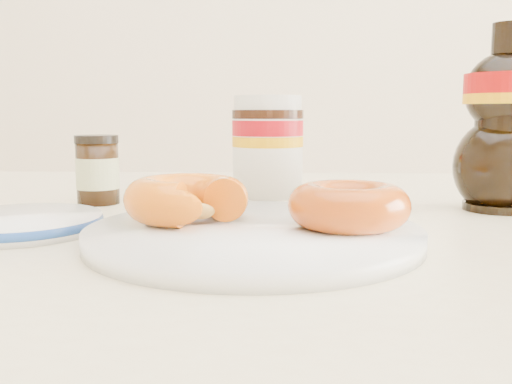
{
  "coord_description": "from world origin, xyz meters",
  "views": [
    {
      "loc": [
        -0.03,
        -0.46,
        0.85
      ],
      "look_at": [
        -0.05,
        0.04,
        0.79
      ],
      "focal_mm": 40.0,
      "sensor_mm": 36.0,
      "label": 1
    }
  ],
  "objects_px": {
    "syrup_bottle": "(504,119)",
    "blue_rim_saucer": "(20,223)",
    "donut_whole": "(349,205)",
    "plate": "(254,234)",
    "dining_table": "(305,300)",
    "dark_jar": "(98,170)",
    "nutella_jar": "(268,142)",
    "donut_bitten": "(187,199)"
  },
  "relations": [
    {
      "from": "plate",
      "to": "blue_rim_saucer",
      "type": "bearing_deg",
      "value": 169.98
    },
    {
      "from": "dining_table",
      "to": "donut_whole",
      "type": "distance_m",
      "value": 0.16
    },
    {
      "from": "donut_bitten",
      "to": "blue_rim_saucer",
      "type": "height_order",
      "value": "donut_bitten"
    },
    {
      "from": "dining_table",
      "to": "nutella_jar",
      "type": "height_order",
      "value": "nutella_jar"
    },
    {
      "from": "syrup_bottle",
      "to": "dark_jar",
      "type": "relative_size",
      "value": 2.49
    },
    {
      "from": "donut_bitten",
      "to": "syrup_bottle",
      "type": "height_order",
      "value": "syrup_bottle"
    },
    {
      "from": "donut_bitten",
      "to": "syrup_bottle",
      "type": "bearing_deg",
      "value": 33.19
    },
    {
      "from": "donut_whole",
      "to": "donut_bitten",
      "type": "bearing_deg",
      "value": 169.99
    },
    {
      "from": "plate",
      "to": "donut_whole",
      "type": "xyz_separation_m",
      "value": [
        0.08,
        0.0,
        0.02
      ]
    },
    {
      "from": "donut_bitten",
      "to": "blue_rim_saucer",
      "type": "bearing_deg",
      "value": -175.01
    },
    {
      "from": "dining_table",
      "to": "donut_whole",
      "type": "bearing_deg",
      "value": -74.26
    },
    {
      "from": "dining_table",
      "to": "dark_jar",
      "type": "bearing_deg",
      "value": 159.1
    },
    {
      "from": "plate",
      "to": "blue_rim_saucer",
      "type": "relative_size",
      "value": 1.88
    },
    {
      "from": "syrup_bottle",
      "to": "blue_rim_saucer",
      "type": "relative_size",
      "value": 1.37
    },
    {
      "from": "donut_whole",
      "to": "dark_jar",
      "type": "height_order",
      "value": "dark_jar"
    },
    {
      "from": "dining_table",
      "to": "plate",
      "type": "relative_size",
      "value": 5.14
    },
    {
      "from": "plate",
      "to": "donut_whole",
      "type": "bearing_deg",
      "value": 1.56
    },
    {
      "from": "blue_rim_saucer",
      "to": "plate",
      "type": "bearing_deg",
      "value": -10.02
    },
    {
      "from": "dark_jar",
      "to": "plate",
      "type": "bearing_deg",
      "value": -45.93
    },
    {
      "from": "plate",
      "to": "nutella_jar",
      "type": "xyz_separation_m",
      "value": [
        0.01,
        0.27,
        0.06
      ]
    },
    {
      "from": "donut_bitten",
      "to": "nutella_jar",
      "type": "relative_size",
      "value": 0.84
    },
    {
      "from": "nutella_jar",
      "to": "dark_jar",
      "type": "bearing_deg",
      "value": -160.43
    },
    {
      "from": "dining_table",
      "to": "plate",
      "type": "distance_m",
      "value": 0.15
    },
    {
      "from": "dark_jar",
      "to": "donut_whole",
      "type": "bearing_deg",
      "value": -36.04
    },
    {
      "from": "plate",
      "to": "donut_bitten",
      "type": "bearing_deg",
      "value": 156.08
    },
    {
      "from": "donut_whole",
      "to": "dark_jar",
      "type": "relative_size",
      "value": 1.24
    },
    {
      "from": "nutella_jar",
      "to": "donut_whole",
      "type": "bearing_deg",
      "value": -74.99
    },
    {
      "from": "dining_table",
      "to": "nutella_jar",
      "type": "xyz_separation_m",
      "value": [
        -0.04,
        0.16,
        0.15
      ]
    },
    {
      "from": "nutella_jar",
      "to": "syrup_bottle",
      "type": "relative_size",
      "value": 0.64
    },
    {
      "from": "donut_bitten",
      "to": "dining_table",
      "type": "bearing_deg",
      "value": 46.01
    },
    {
      "from": "syrup_bottle",
      "to": "blue_rim_saucer",
      "type": "height_order",
      "value": "syrup_bottle"
    },
    {
      "from": "syrup_bottle",
      "to": "nutella_jar",
      "type": "bearing_deg",
      "value": 158.86
    },
    {
      "from": "donut_bitten",
      "to": "blue_rim_saucer",
      "type": "relative_size",
      "value": 0.74
    },
    {
      "from": "dining_table",
      "to": "dark_jar",
      "type": "height_order",
      "value": "dark_jar"
    },
    {
      "from": "dining_table",
      "to": "dark_jar",
      "type": "relative_size",
      "value": 17.53
    },
    {
      "from": "plate",
      "to": "syrup_bottle",
      "type": "bearing_deg",
      "value": 32.82
    },
    {
      "from": "dining_table",
      "to": "blue_rim_saucer",
      "type": "height_order",
      "value": "blue_rim_saucer"
    },
    {
      "from": "plate",
      "to": "donut_whole",
      "type": "relative_size",
      "value": 2.76
    },
    {
      "from": "donut_bitten",
      "to": "dark_jar",
      "type": "height_order",
      "value": "dark_jar"
    },
    {
      "from": "syrup_bottle",
      "to": "blue_rim_saucer",
      "type": "xyz_separation_m",
      "value": [
        -0.47,
        -0.13,
        -0.09
      ]
    },
    {
      "from": "dining_table",
      "to": "syrup_bottle",
      "type": "distance_m",
      "value": 0.29
    },
    {
      "from": "donut_whole",
      "to": "syrup_bottle",
      "type": "bearing_deg",
      "value": 42.11
    }
  ]
}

